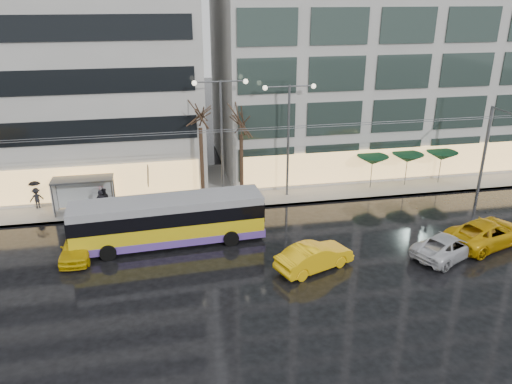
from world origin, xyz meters
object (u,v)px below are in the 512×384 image
object	(u,v)px
bus_shelter	(78,187)
street_lamp_near	(221,124)
taxi_a	(77,245)
trolleybus	(168,222)

from	to	relation	value
bus_shelter	street_lamp_near	size ratio (longest dim) A/B	0.47
bus_shelter	taxi_a	distance (m)	6.83
trolleybus	taxi_a	bearing A→B (deg)	-173.87
trolleybus	taxi_a	world-z (taller)	trolleybus
bus_shelter	taxi_a	world-z (taller)	bus_shelter
taxi_a	trolleybus	bearing A→B (deg)	8.22
bus_shelter	taxi_a	size ratio (longest dim) A/B	0.98
street_lamp_near	taxi_a	size ratio (longest dim) A/B	2.10
bus_shelter	street_lamp_near	xyz separation A→B (m)	(10.38, 0.11, 4.03)
bus_shelter	street_lamp_near	bearing A→B (deg)	0.63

